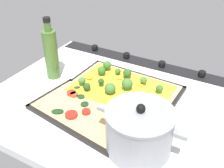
# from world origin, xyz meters

# --- Properties ---
(ground_plane) EXTENTS (0.83, 0.68, 0.03)m
(ground_plane) POSITION_xyz_m (0.00, 0.00, -0.01)
(ground_plane) COLOR silver
(stove_control_panel) EXTENTS (0.80, 0.07, 0.03)m
(stove_control_panel) POSITION_xyz_m (-0.00, -0.31, 0.01)
(stove_control_panel) COLOR black
(stove_control_panel) RESTS_ON ground_plane
(baking_tray_front) EXTENTS (0.41, 0.30, 0.01)m
(baking_tray_front) POSITION_xyz_m (-0.02, -0.06, 0.00)
(baking_tray_front) COLOR black
(baking_tray_front) RESTS_ON ground_plane
(broccoli_pizza) EXTENTS (0.38, 0.27, 0.06)m
(broccoli_pizza) POSITION_xyz_m (-0.02, -0.06, 0.02)
(broccoli_pizza) COLOR #D3B77F
(broccoli_pizza) RESTS_ON baking_tray_front
(baking_tray_back) EXTENTS (0.39, 0.26, 0.01)m
(baking_tray_back) POSITION_xyz_m (0.03, 0.10, 0.00)
(baking_tray_back) COLOR black
(baking_tray_back) RESTS_ON ground_plane
(veggie_pizza_back) EXTENTS (0.36, 0.24, 0.02)m
(veggie_pizza_back) POSITION_xyz_m (0.03, 0.10, 0.01)
(veggie_pizza_back) COLOR tan
(veggie_pizza_back) RESTS_ON baking_tray_back
(cooking_pot) EXTENTS (0.25, 0.19, 0.15)m
(cooking_pot) POSITION_xyz_m (-0.18, 0.16, 0.06)
(cooking_pot) COLOR gray
(cooking_pot) RESTS_ON ground_plane
(oil_bottle) EXTENTS (0.05, 0.05, 0.24)m
(oil_bottle) POSITION_xyz_m (0.27, -0.03, 0.10)
(oil_bottle) COLOR #476B2D
(oil_bottle) RESTS_ON ground_plane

